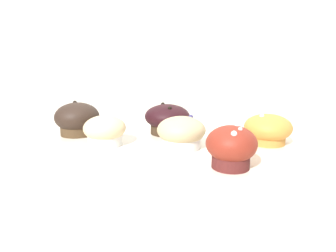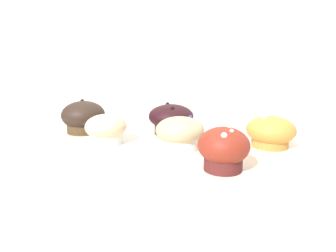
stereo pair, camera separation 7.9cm
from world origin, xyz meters
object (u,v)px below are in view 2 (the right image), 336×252
object	(u,v)px
muffin_back_right	(106,129)
muffin_front_right	(171,119)
muffin_front_center	(84,117)
muffin_back_center	(224,149)
muffin_front_left	(180,133)
muffin_back_left	(271,132)

from	to	relation	value
muffin_back_right	muffin_front_right	bearing A→B (deg)	56.76
muffin_front_right	muffin_front_center	bearing A→B (deg)	-157.06
muffin_back_center	muffin_front_right	bearing A→B (deg)	136.34
muffin_back_right	muffin_back_center	distance (m)	0.31
muffin_front_left	muffin_back_center	world-z (taller)	muffin_back_center
muffin_front_center	muffin_front_right	xyz separation A→B (m)	(0.22, 0.09, -0.00)
muffin_back_left	muffin_front_center	bearing A→B (deg)	-169.27
muffin_front_center	muffin_front_right	size ratio (longest dim) A/B	0.97
muffin_front_center	muffin_back_center	world-z (taller)	same
muffin_front_left	muffin_front_center	bearing A→B (deg)	176.53
muffin_back_left	muffin_front_left	xyz separation A→B (m)	(-0.19, -0.11, 0.00)
muffin_front_right	muffin_front_left	bearing A→B (deg)	-55.38
muffin_back_left	muffin_back_center	bearing A→B (deg)	-105.55
muffin_front_center	muffin_front_left	size ratio (longest dim) A/B	1.05
muffin_back_right	muffin_front_right	world-z (taller)	muffin_front_right
muffin_front_center	muffin_front_right	world-z (taller)	muffin_front_center
muffin_front_left	muffin_front_right	bearing A→B (deg)	124.62
muffin_back_left	muffin_back_center	xyz separation A→B (m)	(-0.05, -0.20, 0.01)
muffin_back_center	muffin_back_right	bearing A→B (deg)	171.87
muffin_front_left	muffin_back_center	bearing A→B (deg)	-33.46
muffin_front_center	muffin_front_left	distance (m)	0.30
muffin_front_left	muffin_front_right	xyz separation A→B (m)	(-0.08, 0.11, 0.00)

